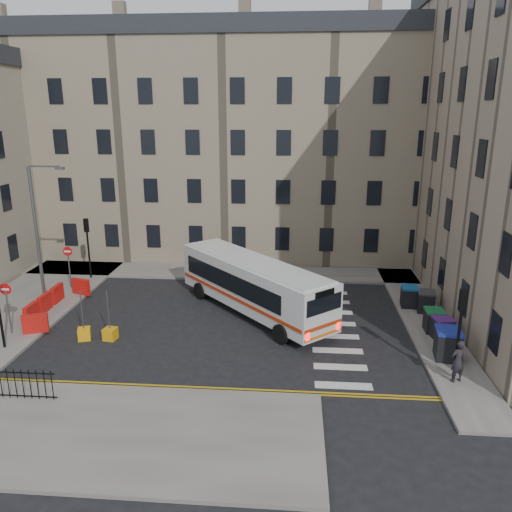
# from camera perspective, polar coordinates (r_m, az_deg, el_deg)

# --- Properties ---
(ground) EXTENTS (120.00, 120.00, 0.00)m
(ground) POSITION_cam_1_polar(r_m,az_deg,el_deg) (27.20, 0.36, -7.80)
(ground) COLOR black
(ground) RESTS_ON ground
(pavement_north) EXTENTS (36.00, 3.20, 0.15)m
(pavement_north) POSITION_cam_1_polar(r_m,az_deg,el_deg) (36.00, -8.18, -1.74)
(pavement_north) COLOR slate
(pavement_north) RESTS_ON ground
(pavement_east) EXTENTS (2.40, 26.00, 0.15)m
(pavement_east) POSITION_cam_1_polar(r_m,az_deg,el_deg) (31.63, 17.47, -4.91)
(pavement_east) COLOR slate
(pavement_east) RESTS_ON ground
(pavement_west) EXTENTS (6.00, 22.00, 0.15)m
(pavement_west) POSITION_cam_1_polar(r_m,az_deg,el_deg) (32.18, -25.32, -5.39)
(pavement_west) COLOR slate
(pavement_west) RESTS_ON ground
(pavement_sw) EXTENTS (20.00, 6.00, 0.15)m
(pavement_sw) POSITION_cam_1_polar(r_m,az_deg,el_deg) (20.42, -23.05, -17.79)
(pavement_sw) COLOR slate
(pavement_sw) RESTS_ON ground
(terrace_north) EXTENTS (38.30, 10.80, 17.20)m
(terrace_north) POSITION_cam_1_polar(r_m,az_deg,el_deg) (41.31, -7.93, 12.66)
(terrace_north) COLOR gray
(terrace_north) RESTS_ON ground
(traffic_light_east) EXTENTS (0.28, 0.22, 4.10)m
(traffic_light_east) POSITION_cam_1_polar(r_m,az_deg,el_deg) (22.01, 22.32, -6.93)
(traffic_light_east) COLOR black
(traffic_light_east) RESTS_ON pavement_east
(traffic_light_nw) EXTENTS (0.28, 0.22, 4.10)m
(traffic_light_nw) POSITION_cam_1_polar(r_m,az_deg,el_deg) (35.17, -18.70, 1.86)
(traffic_light_nw) COLOR black
(traffic_light_nw) RESTS_ON pavement_west
(streetlamp) EXTENTS (0.50, 0.22, 8.14)m
(streetlamp) POSITION_cam_1_polar(r_m,az_deg,el_deg) (31.34, -23.78, 2.42)
(streetlamp) COLOR #595B5E
(streetlamp) RESTS_ON pavement_west
(no_entry_north) EXTENTS (0.60, 0.08, 3.00)m
(no_entry_north) POSITION_cam_1_polar(r_m,az_deg,el_deg) (33.81, -20.66, -0.28)
(no_entry_north) COLOR #595B5E
(no_entry_north) RESTS_ON pavement_west
(no_entry_south) EXTENTS (0.60, 0.08, 3.00)m
(no_entry_south) POSITION_cam_1_polar(r_m,az_deg,el_deg) (27.97, -26.61, -4.33)
(no_entry_south) COLOR #595B5E
(no_entry_south) RESTS_ON pavement_west
(roadworks_barriers) EXTENTS (1.66, 6.26, 1.00)m
(roadworks_barriers) POSITION_cam_1_polar(r_m,az_deg,el_deg) (30.57, -22.38, -4.99)
(roadworks_barriers) COLOR red
(roadworks_barriers) RESTS_ON pavement_west
(bus) EXTENTS (9.35, 10.06, 3.05)m
(bus) POSITION_cam_1_polar(r_m,az_deg,el_deg) (28.03, -0.32, -3.17)
(bus) COLOR silver
(bus) RESTS_ON ground
(wheelie_bin_a) EXTENTS (1.27, 1.42, 1.42)m
(wheelie_bin_a) POSITION_cam_1_polar(r_m,az_deg,el_deg) (24.71, 21.06, -9.33)
(wheelie_bin_a) COLOR black
(wheelie_bin_a) RESTS_ON pavement_east
(wheelie_bin_b) EXTENTS (1.07, 1.18, 1.12)m
(wheelie_bin_b) POSITION_cam_1_polar(r_m,az_deg,el_deg) (26.65, 20.48, -7.74)
(wheelie_bin_b) COLOR black
(wheelie_bin_b) RESTS_ON pavement_east
(wheelie_bin_c) EXTENTS (0.95, 1.08, 1.17)m
(wheelie_bin_c) POSITION_cam_1_polar(r_m,az_deg,el_deg) (27.39, 19.65, -6.94)
(wheelie_bin_c) COLOR black
(wheelie_bin_c) RESTS_ON pavement_east
(wheelie_bin_d) EXTENTS (1.10, 1.22, 1.20)m
(wheelie_bin_d) POSITION_cam_1_polar(r_m,az_deg,el_deg) (29.86, 18.85, -4.90)
(wheelie_bin_d) COLOR black
(wheelie_bin_d) RESTS_ON pavement_east
(wheelie_bin_e) EXTENTS (1.05, 1.18, 1.20)m
(wheelie_bin_e) POSITION_cam_1_polar(r_m,az_deg,el_deg) (30.34, 17.11, -4.41)
(wheelie_bin_e) COLOR black
(wheelie_bin_e) RESTS_ON pavement_east
(pedestrian) EXTENTS (0.80, 0.69, 1.87)m
(pedestrian) POSITION_cam_1_polar(r_m,az_deg,el_deg) (22.77, 22.07, -11.07)
(pedestrian) COLOR black
(pedestrian) RESTS_ON pavement_east
(bollard_yellow) EXTENTS (0.76, 0.76, 0.60)m
(bollard_yellow) POSITION_cam_1_polar(r_m,az_deg,el_deg) (26.81, -19.03, -8.41)
(bollard_yellow) COLOR #F3A40D
(bollard_yellow) RESTS_ON ground
(bollard_chevron) EXTENTS (0.68, 0.68, 0.60)m
(bollard_chevron) POSITION_cam_1_polar(r_m,az_deg,el_deg) (26.42, -16.31, -8.53)
(bollard_chevron) COLOR orange
(bollard_chevron) RESTS_ON ground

